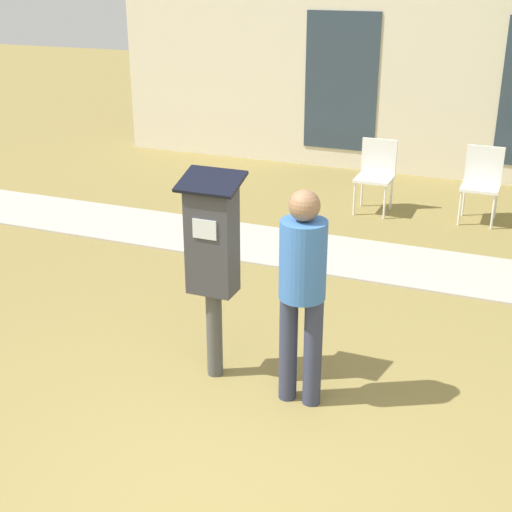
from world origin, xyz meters
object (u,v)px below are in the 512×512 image
object	(u,v)px
parking_meter	(212,251)
outdoor_chair_left	(376,170)
person_standing	(302,283)
outdoor_chair_middle	(482,178)

from	to	relation	value
parking_meter	outdoor_chair_left	xyz separation A→B (m)	(0.22, 4.32, -0.49)
parking_meter	outdoor_chair_left	bearing A→B (deg)	87.12
person_standing	outdoor_chair_middle	distance (m)	4.61
person_standing	outdoor_chair_middle	bearing A→B (deg)	107.64
parking_meter	outdoor_chair_left	distance (m)	4.36
parking_meter	person_standing	xyz separation A→B (m)	(0.71, -0.09, -0.09)
parking_meter	outdoor_chair_middle	world-z (taller)	parking_meter
outdoor_chair_middle	person_standing	bearing A→B (deg)	-89.13
person_standing	outdoor_chair_left	distance (m)	4.46
parking_meter	person_standing	bearing A→B (deg)	-7.58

